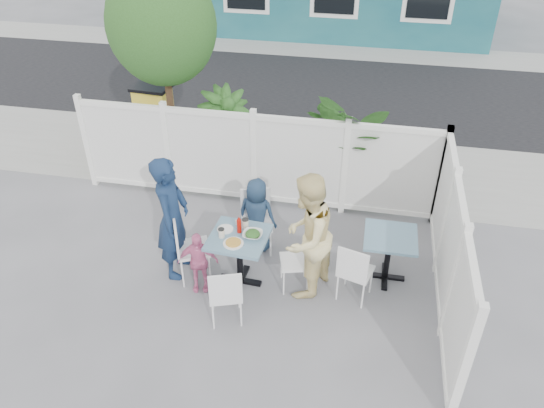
% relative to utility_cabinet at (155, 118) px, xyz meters
% --- Properties ---
extents(ground, '(80.00, 80.00, 0.00)m').
position_rel_utility_cabinet_xyz_m(ground, '(2.24, -4.00, -0.59)').
color(ground, slate).
extents(near_sidewalk, '(24.00, 2.60, 0.01)m').
position_rel_utility_cabinet_xyz_m(near_sidewalk, '(2.24, -0.20, -0.59)').
color(near_sidewalk, gray).
rests_on(near_sidewalk, ground).
extents(street, '(24.00, 5.00, 0.01)m').
position_rel_utility_cabinet_xyz_m(street, '(2.24, 3.50, -0.59)').
color(street, black).
rests_on(street, ground).
extents(far_sidewalk, '(24.00, 1.60, 0.01)m').
position_rel_utility_cabinet_xyz_m(far_sidewalk, '(2.24, 6.60, -0.59)').
color(far_sidewalk, gray).
rests_on(far_sidewalk, ground).
extents(fence_back, '(5.86, 0.08, 1.60)m').
position_rel_utility_cabinet_xyz_m(fence_back, '(2.34, -1.60, 0.19)').
color(fence_back, white).
rests_on(fence_back, ground).
extents(fence_right, '(0.08, 3.66, 1.60)m').
position_rel_utility_cabinet_xyz_m(fence_right, '(5.24, -3.40, 0.19)').
color(fence_right, white).
rests_on(fence_right, ground).
extents(tree, '(1.80, 1.62, 3.59)m').
position_rel_utility_cabinet_xyz_m(tree, '(0.64, -0.70, 2.00)').
color(tree, '#382316').
rests_on(tree, ground).
extents(utility_cabinet, '(0.67, 0.50, 1.18)m').
position_rel_utility_cabinet_xyz_m(utility_cabinet, '(0.00, 0.00, 0.00)').
color(utility_cabinet, yellow).
rests_on(utility_cabinet, ground).
extents(potted_shrub_a, '(1.29, 1.29, 1.65)m').
position_rel_utility_cabinet_xyz_m(potted_shrub_a, '(1.66, -0.90, 0.23)').
color(potted_shrub_a, '#244B1A').
rests_on(potted_shrub_a, ground).
extents(potted_shrub_b, '(2.09, 2.16, 1.83)m').
position_rel_utility_cabinet_xyz_m(potted_shrub_b, '(3.94, -1.00, 0.32)').
color(potted_shrub_b, '#244B1A').
rests_on(potted_shrub_b, ground).
extents(main_table, '(0.80, 0.80, 0.79)m').
position_rel_utility_cabinet_xyz_m(main_table, '(2.59, -3.56, 0.02)').
color(main_table, teal).
rests_on(main_table, ground).
extents(spare_table, '(0.69, 0.69, 0.73)m').
position_rel_utility_cabinet_xyz_m(spare_table, '(4.53, -3.09, -0.03)').
color(spare_table, teal).
rests_on(spare_table, ground).
extents(chair_left, '(0.58, 0.59, 0.99)m').
position_rel_utility_cabinet_xyz_m(chair_left, '(1.86, -3.60, -0.01)').
color(chair_left, white).
rests_on(chair_left, ground).
extents(chair_right, '(0.47, 0.48, 0.86)m').
position_rel_utility_cabinet_xyz_m(chair_right, '(3.39, -3.47, -0.09)').
color(chair_right, white).
rests_on(chair_right, ground).
extents(chair_back, '(0.53, 0.52, 0.95)m').
position_rel_utility_cabinet_xyz_m(chair_back, '(2.63, -2.76, -0.04)').
color(chair_back, white).
rests_on(chair_back, ground).
extents(chair_near, '(0.50, 0.49, 0.88)m').
position_rel_utility_cabinet_xyz_m(chair_near, '(2.60, -4.33, -0.08)').
color(chair_near, white).
rests_on(chair_near, ground).
extents(chair_spare, '(0.50, 0.49, 0.90)m').
position_rel_utility_cabinet_xyz_m(chair_spare, '(4.10, -3.62, -0.07)').
color(chair_spare, white).
rests_on(chair_spare, ground).
extents(man, '(0.48, 0.69, 1.80)m').
position_rel_utility_cabinet_xyz_m(man, '(1.66, -3.49, 0.31)').
color(man, '#152847').
rests_on(man, ground).
extents(woman, '(0.92, 1.04, 1.77)m').
position_rel_utility_cabinet_xyz_m(woman, '(3.46, -3.53, 0.29)').
color(woman, '#EFCA49').
rests_on(woman, ground).
extents(boy, '(0.61, 0.45, 1.16)m').
position_rel_utility_cabinet_xyz_m(boy, '(2.65, -2.77, -0.01)').
color(boy, '#1C304A').
rests_on(boy, ground).
extents(toddler, '(0.57, 0.34, 0.92)m').
position_rel_utility_cabinet_xyz_m(toddler, '(2.08, -3.79, -0.13)').
color(toddler, pink).
rests_on(toddler, ground).
extents(plate_main, '(0.26, 0.26, 0.02)m').
position_rel_utility_cabinet_xyz_m(plate_main, '(2.56, -3.73, 0.21)').
color(plate_main, white).
rests_on(plate_main, main_table).
extents(plate_side, '(0.22, 0.22, 0.01)m').
position_rel_utility_cabinet_xyz_m(plate_side, '(2.38, -3.46, 0.20)').
color(plate_side, white).
rests_on(plate_side, main_table).
extents(salad_bowl, '(0.26, 0.26, 0.06)m').
position_rel_utility_cabinet_xyz_m(salad_bowl, '(2.77, -3.54, 0.23)').
color(salad_bowl, white).
rests_on(salad_bowl, main_table).
extents(coffee_cup_a, '(0.08, 0.08, 0.12)m').
position_rel_utility_cabinet_xyz_m(coffee_cup_a, '(2.37, -3.62, 0.26)').
color(coffee_cup_a, beige).
rests_on(coffee_cup_a, main_table).
extents(coffee_cup_b, '(0.09, 0.09, 0.13)m').
position_rel_utility_cabinet_xyz_m(coffee_cup_b, '(2.63, -3.37, 0.26)').
color(coffee_cup_b, beige).
rests_on(coffee_cup_b, main_table).
extents(ketchup_bottle, '(0.06, 0.06, 0.20)m').
position_rel_utility_cabinet_xyz_m(ketchup_bottle, '(2.57, -3.48, 0.30)').
color(ketchup_bottle, '#A90E05').
rests_on(ketchup_bottle, main_table).
extents(salt_shaker, '(0.03, 0.03, 0.07)m').
position_rel_utility_cabinet_xyz_m(salt_shaker, '(2.49, -3.32, 0.23)').
color(salt_shaker, white).
rests_on(salt_shaker, main_table).
extents(pepper_shaker, '(0.03, 0.03, 0.07)m').
position_rel_utility_cabinet_xyz_m(pepper_shaker, '(2.54, -3.31, 0.23)').
color(pepper_shaker, black).
rests_on(pepper_shaker, main_table).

